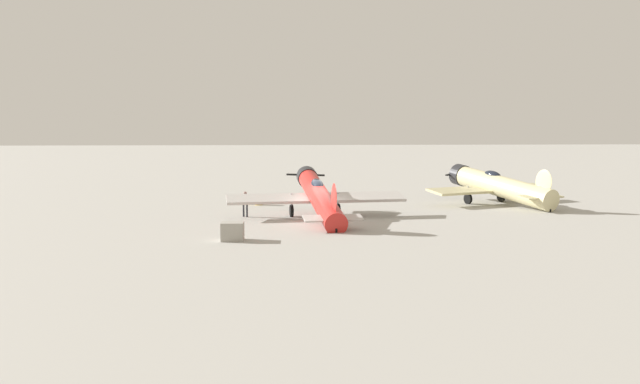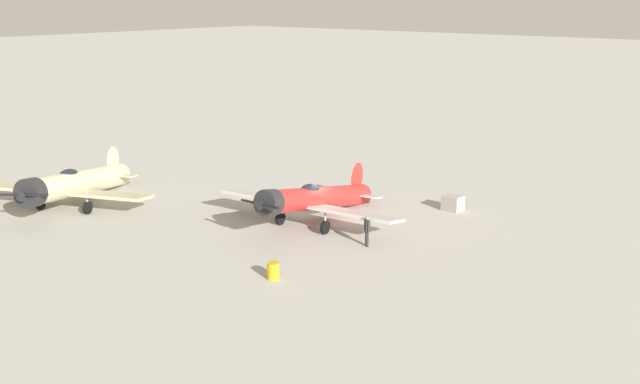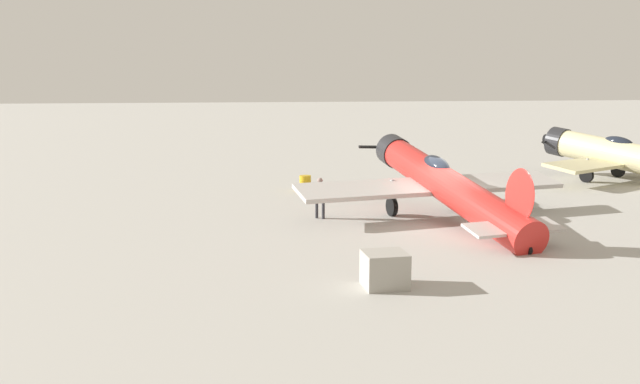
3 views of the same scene
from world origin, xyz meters
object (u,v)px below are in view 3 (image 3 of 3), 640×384
(fuel_drum, at_px, (305,183))
(airplane_mid_apron, at_px, (625,157))
(airplane_foreground, at_px, (442,184))
(equipment_crate, at_px, (385,270))
(ground_crew_mechanic, at_px, (320,194))

(fuel_drum, bearing_deg, airplane_mid_apron, -3.83)
(airplane_mid_apron, bearing_deg, airplane_foreground, 92.97)
(airplane_foreground, distance_m, fuel_drum, 9.00)
(equipment_crate, bearing_deg, airplane_mid_apron, 36.59)
(ground_crew_mechanic, bearing_deg, equipment_crate, -141.95)
(airplane_foreground, relative_size, airplane_mid_apron, 1.06)
(airplane_mid_apron, bearing_deg, equipment_crate, 103.97)
(airplane_mid_apron, bearing_deg, fuel_drum, 63.56)
(airplane_foreground, distance_m, ground_crew_mechanic, 4.95)
(airplane_foreground, xyz_separation_m, fuel_drum, (-3.93, 8.03, -1.08))
(ground_crew_mechanic, height_order, fuel_drum, ground_crew_mechanic)
(airplane_foreground, height_order, equipment_crate, airplane_foreground)
(airplane_foreground, bearing_deg, ground_crew_mechanic, 67.92)
(airplane_foreground, xyz_separation_m, ground_crew_mechanic, (-4.73, 1.40, -0.47))
(ground_crew_mechanic, bearing_deg, airplane_mid_apron, -33.84)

